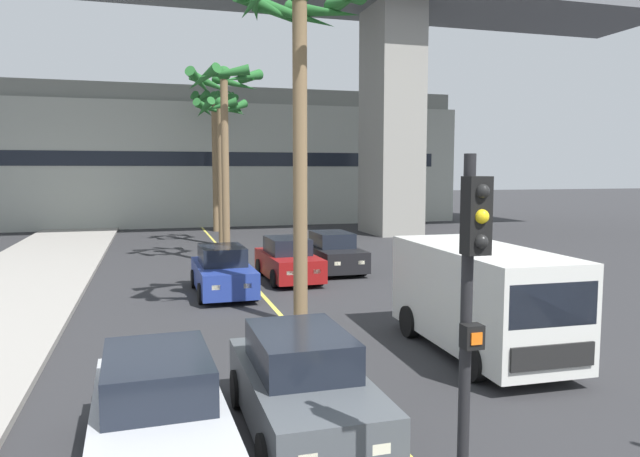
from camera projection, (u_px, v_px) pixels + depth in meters
name	position (u px, v px, depth m)	size (l,w,h in m)	color
lane_stripe_center	(247.00, 278.00, 22.21)	(0.14, 56.00, 0.01)	#DBCC4C
pier_building_backdrop	(196.00, 159.00, 45.10)	(39.58, 8.04, 9.99)	#ADB2A8
car_queue_front	(288.00, 261.00, 21.71)	(1.92, 4.15, 1.56)	maroon
car_queue_second	(302.00, 387.00, 9.07)	(1.85, 4.11, 1.56)	#4C5156
car_queue_third	(223.00, 272.00, 19.26)	(1.88, 4.12, 1.56)	navy
car_queue_fourth	(159.00, 417.00, 7.96)	(1.94, 4.16, 1.56)	#B7BABF
car_queue_fifth	(333.00, 253.00, 23.69)	(1.84, 4.10, 1.56)	black
delivery_van	(479.00, 296.00, 12.93)	(2.26, 5.30, 2.36)	silver
traffic_light_median_near	(470.00, 304.00, 5.84)	(0.24, 0.37, 4.20)	black
palm_tree_near_median	(299.00, 37.00, 14.69)	(3.39, 3.51, 8.75)	brown
palm_tree_mid_median	(224.00, 99.00, 24.56)	(3.28, 3.33, 8.35)	brown
palm_tree_far_median	(215.00, 121.00, 38.43)	(3.21, 3.24, 9.16)	brown
palm_tree_farthest_median	(221.00, 130.00, 31.27)	(2.98, 3.00, 7.89)	brown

